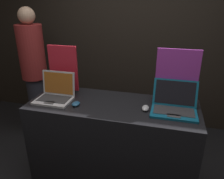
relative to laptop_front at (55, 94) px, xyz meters
The scene contains 9 objects.
wall_back 1.62m from the laptop_front, 68.46° to the left, with size 8.00×0.05×2.80m.
display_counter 0.79m from the laptop_front, ahead, with size 1.62×0.62×0.94m.
laptop_front is the anchor object (origin of this frame).
mouse_front 0.26m from the laptop_front, 17.14° to the right, with size 0.07×0.10×0.03m.
promo_stand_front 0.28m from the laptop_front, 90.00° to the left, with size 0.31×0.07×0.50m.
laptop_back 1.14m from the laptop_front, ahead, with size 0.39×0.34×0.25m.
mouse_back 0.90m from the laptop_front, ahead, with size 0.06×0.11×0.04m.
promo_stand_back 1.18m from the laptop_front, 10.65° to the left, with size 0.39×0.07×0.52m.
person_bystander 1.02m from the laptop_front, 134.44° to the left, with size 0.34×0.34×1.79m.
Camera 1 is at (0.47, -1.50, 1.87)m, focal length 35.00 mm.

